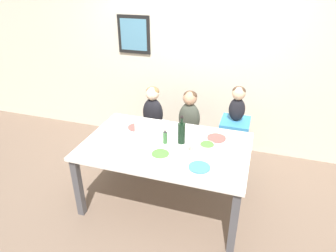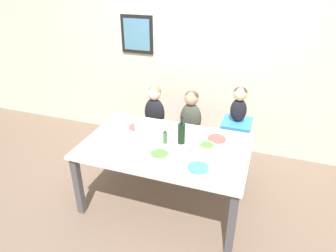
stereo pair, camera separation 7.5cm
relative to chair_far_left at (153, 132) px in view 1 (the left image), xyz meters
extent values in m
plane|color=#705B4C|center=(0.44, -0.80, -0.40)|extent=(14.00, 14.00, 0.00)
cube|color=beige|center=(0.44, 0.62, 0.95)|extent=(10.00, 0.06, 2.70)
cube|color=black|center=(-0.47, 0.58, 1.16)|extent=(0.47, 0.02, 0.52)
cube|color=teal|center=(-0.47, 0.56, 1.16)|extent=(0.39, 0.00, 0.42)
cube|color=white|center=(0.44, -0.80, 0.32)|extent=(1.71, 1.08, 0.03)
cube|color=#4C4C51|center=(-0.36, -1.28, -0.05)|extent=(0.07, 0.07, 0.70)
cube|color=#4C4C51|center=(1.23, -1.28, -0.05)|extent=(0.07, 0.07, 0.70)
cube|color=#4C4C51|center=(-0.36, -0.32, -0.05)|extent=(0.07, 0.07, 0.70)
cube|color=#4C4C51|center=(1.23, -0.32, -0.05)|extent=(0.07, 0.07, 0.70)
cylinder|color=silver|center=(-0.15, -0.15, -0.19)|extent=(0.04, 0.04, 0.42)
cylinder|color=silver|center=(0.15, -0.15, -0.19)|extent=(0.04, 0.04, 0.42)
cylinder|color=silver|center=(-0.15, 0.15, -0.19)|extent=(0.04, 0.04, 0.42)
cylinder|color=silver|center=(0.15, 0.15, -0.19)|extent=(0.04, 0.04, 0.42)
cube|color=#2D2D33|center=(0.00, 0.00, 0.05)|extent=(0.40, 0.43, 0.05)
cylinder|color=silver|center=(0.34, -0.15, -0.19)|extent=(0.04, 0.04, 0.42)
cylinder|color=silver|center=(0.64, -0.15, -0.19)|extent=(0.04, 0.04, 0.42)
cylinder|color=silver|center=(0.34, 0.15, -0.19)|extent=(0.04, 0.04, 0.42)
cylinder|color=silver|center=(0.64, 0.15, -0.19)|extent=(0.04, 0.04, 0.42)
cube|color=#2D2D33|center=(0.49, 0.00, 0.05)|extent=(0.40, 0.43, 0.05)
cylinder|color=silver|center=(0.94, -0.13, -0.06)|extent=(0.04, 0.04, 0.68)
cylinder|color=silver|center=(1.19, -0.13, -0.06)|extent=(0.04, 0.04, 0.68)
cylinder|color=silver|center=(0.94, 0.13, -0.06)|extent=(0.04, 0.04, 0.68)
cylinder|color=silver|center=(1.19, 0.13, -0.06)|extent=(0.04, 0.04, 0.68)
cube|color=teal|center=(1.07, 0.00, 0.31)|extent=(0.34, 0.37, 0.05)
ellipsoid|color=black|center=(0.00, 0.00, 0.28)|extent=(0.27, 0.17, 0.42)
sphere|color=beige|center=(0.00, 0.00, 0.56)|extent=(0.17, 0.17, 0.17)
ellipsoid|color=olive|center=(0.00, 0.01, 0.58)|extent=(0.17, 0.16, 0.12)
ellipsoid|color=#3D4238|center=(0.49, 0.00, 0.28)|extent=(0.27, 0.17, 0.42)
sphere|color=tan|center=(0.49, 0.00, 0.56)|extent=(0.17, 0.17, 0.17)
ellipsoid|color=#473323|center=(0.49, 0.01, 0.58)|extent=(0.17, 0.16, 0.12)
ellipsoid|color=black|center=(1.07, 0.00, 0.48)|extent=(0.19, 0.12, 0.29)
sphere|color=#D6AD89|center=(1.07, 0.00, 0.69)|extent=(0.16, 0.16, 0.16)
ellipsoid|color=#473323|center=(1.07, 0.01, 0.71)|extent=(0.15, 0.15, 0.11)
cylinder|color=black|center=(0.58, -0.71, 0.45)|extent=(0.08, 0.08, 0.22)
cylinder|color=black|center=(0.58, -0.71, 0.60)|extent=(0.03, 0.03, 0.09)
cylinder|color=black|center=(0.58, -0.71, 0.64)|extent=(0.03, 0.03, 0.02)
cylinder|color=white|center=(0.19, -0.85, 0.47)|extent=(0.12, 0.12, 0.27)
cylinder|color=white|center=(0.73, -0.87, 0.34)|extent=(0.06, 0.06, 0.00)
cylinder|color=white|center=(0.73, -0.87, 0.38)|extent=(0.01, 0.01, 0.08)
ellipsoid|color=white|center=(0.73, -0.87, 0.47)|extent=(0.07, 0.07, 0.09)
cylinder|color=white|center=(0.34, -0.59, 0.34)|extent=(0.06, 0.06, 0.00)
cylinder|color=white|center=(0.34, -0.59, 0.38)|extent=(0.01, 0.01, 0.08)
ellipsoid|color=white|center=(0.34, -0.59, 0.47)|extent=(0.07, 0.07, 0.09)
cylinder|color=white|center=(0.47, -1.06, 0.37)|extent=(0.20, 0.20, 0.06)
ellipsoid|color=#4C8438|center=(0.47, -1.06, 0.39)|extent=(0.17, 0.17, 0.04)
cylinder|color=white|center=(0.86, -0.75, 0.37)|extent=(0.16, 0.16, 0.06)
ellipsoid|color=#4C8438|center=(0.86, -0.75, 0.39)|extent=(0.14, 0.14, 0.04)
cylinder|color=silver|center=(-0.07, -1.04, 0.34)|extent=(0.20, 0.20, 0.01)
cylinder|color=#D14C47|center=(0.00, -0.54, 0.34)|extent=(0.20, 0.20, 0.01)
cylinder|color=#D14C47|center=(0.92, -0.51, 0.34)|extent=(0.20, 0.20, 0.01)
cylinder|color=teal|center=(0.86, -1.09, 0.34)|extent=(0.20, 0.20, 0.01)
cylinder|color=#336633|center=(0.42, -0.77, 0.40)|extent=(0.04, 0.04, 0.13)
cone|color=black|center=(0.42, -0.77, 0.47)|extent=(0.04, 0.04, 0.02)
camera|label=1|loc=(1.28, -3.32, 1.94)|focal=32.00mm
camera|label=2|loc=(1.35, -3.30, 1.94)|focal=32.00mm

